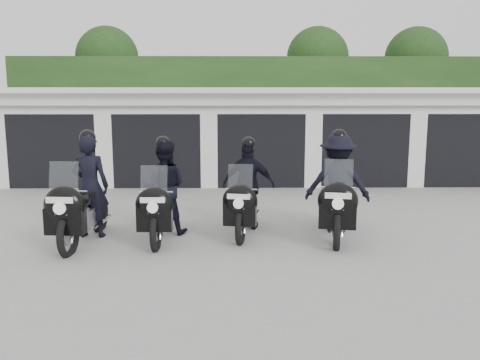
{
  "coord_description": "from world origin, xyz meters",
  "views": [
    {
      "loc": [
        -0.84,
        -9.54,
        2.76
      ],
      "look_at": [
        -0.7,
        0.61,
        1.05
      ],
      "focal_mm": 38.0,
      "sensor_mm": 36.0,
      "label": 1
    }
  ],
  "objects_px": {
    "police_bike_d": "(338,189)",
    "police_bike_c": "(247,191)",
    "police_bike_a": "(84,197)",
    "police_bike_b": "(163,194)"
  },
  "relations": [
    {
      "from": "police_bike_a",
      "to": "police_bike_b",
      "type": "distance_m",
      "value": 1.47
    },
    {
      "from": "police_bike_a",
      "to": "police_bike_c",
      "type": "xyz_separation_m",
      "value": [
        3.1,
        0.71,
        -0.02
      ]
    },
    {
      "from": "police_bike_a",
      "to": "police_bike_b",
      "type": "height_order",
      "value": "police_bike_a"
    },
    {
      "from": "police_bike_a",
      "to": "police_bike_d",
      "type": "height_order",
      "value": "police_bike_a"
    },
    {
      "from": "police_bike_b",
      "to": "police_bike_c",
      "type": "bearing_deg",
      "value": 12.92
    },
    {
      "from": "police_bike_c",
      "to": "police_bike_d",
      "type": "distance_m",
      "value": 1.8
    },
    {
      "from": "police_bike_c",
      "to": "police_bike_b",
      "type": "bearing_deg",
      "value": -158.15
    },
    {
      "from": "police_bike_c",
      "to": "police_bike_d",
      "type": "relative_size",
      "value": 0.92
    },
    {
      "from": "police_bike_b",
      "to": "police_bike_a",
      "type": "bearing_deg",
      "value": -165.44
    },
    {
      "from": "police_bike_d",
      "to": "police_bike_c",
      "type": "bearing_deg",
      "value": -177.12
    }
  ]
}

